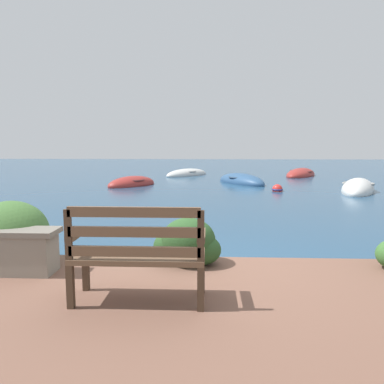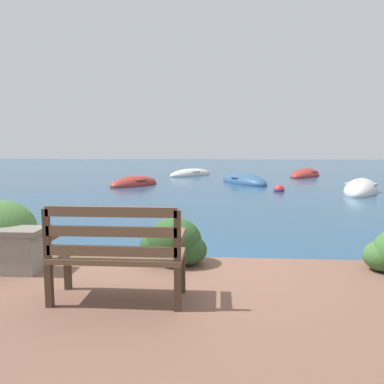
{
  "view_description": "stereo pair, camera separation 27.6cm",
  "coord_description": "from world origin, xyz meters",
  "px_view_note": "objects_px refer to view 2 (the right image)",
  "views": [
    {
      "loc": [
        0.14,
        -4.76,
        1.67
      ],
      "look_at": [
        -0.4,
        7.0,
        0.19
      ],
      "focal_mm": 35.0,
      "sensor_mm": 36.0,
      "label": 1
    },
    {
      "loc": [
        0.41,
        -4.75,
        1.67
      ],
      "look_at": [
        -0.4,
        7.0,
        0.19
      ],
      "focal_mm": 35.0,
      "sensor_mm": 36.0,
      "label": 2
    }
  ],
  "objects_px": {
    "rowboat_outer": "(305,175)",
    "rowboat_distant": "(191,175)",
    "park_bench": "(117,251)",
    "mooring_buoy": "(279,190)",
    "rowboat_nearest": "(361,190)",
    "rowboat_mid": "(134,184)",
    "rowboat_far": "(244,182)"
  },
  "relations": [
    {
      "from": "rowboat_far",
      "to": "rowboat_outer",
      "type": "relative_size",
      "value": 0.96
    },
    {
      "from": "park_bench",
      "to": "mooring_buoy",
      "type": "bearing_deg",
      "value": 71.5
    },
    {
      "from": "rowboat_distant",
      "to": "mooring_buoy",
      "type": "relative_size",
      "value": 7.25
    },
    {
      "from": "rowboat_nearest",
      "to": "rowboat_distant",
      "type": "distance_m",
      "value": 9.56
    },
    {
      "from": "rowboat_far",
      "to": "mooring_buoy",
      "type": "xyz_separation_m",
      "value": [
        1.07,
        -2.9,
        0.0
      ]
    },
    {
      "from": "rowboat_distant",
      "to": "rowboat_outer",
      "type": "bearing_deg",
      "value": 127.66
    },
    {
      "from": "park_bench",
      "to": "rowboat_outer",
      "type": "bearing_deg",
      "value": 70.24
    },
    {
      "from": "rowboat_mid",
      "to": "mooring_buoy",
      "type": "relative_size",
      "value": 6.25
    },
    {
      "from": "park_bench",
      "to": "rowboat_outer",
      "type": "height_order",
      "value": "park_bench"
    },
    {
      "from": "rowboat_far",
      "to": "rowboat_distant",
      "type": "relative_size",
      "value": 1.09
    },
    {
      "from": "rowboat_nearest",
      "to": "rowboat_outer",
      "type": "relative_size",
      "value": 0.97
    },
    {
      "from": "park_bench",
      "to": "rowboat_far",
      "type": "bearing_deg",
      "value": 79.51
    },
    {
      "from": "mooring_buoy",
      "to": "rowboat_nearest",
      "type": "bearing_deg",
      "value": -0.41
    },
    {
      "from": "rowboat_outer",
      "to": "rowboat_distant",
      "type": "xyz_separation_m",
      "value": [
        -6.19,
        0.1,
        -0.01
      ]
    },
    {
      "from": "park_bench",
      "to": "rowboat_distant",
      "type": "xyz_separation_m",
      "value": [
        -0.57,
        17.26,
        -0.64
      ]
    },
    {
      "from": "rowboat_nearest",
      "to": "rowboat_far",
      "type": "bearing_deg",
      "value": -101.31
    },
    {
      "from": "rowboat_outer",
      "to": "rowboat_distant",
      "type": "distance_m",
      "value": 6.2
    },
    {
      "from": "rowboat_far",
      "to": "rowboat_outer",
      "type": "bearing_deg",
      "value": -70.45
    },
    {
      "from": "rowboat_nearest",
      "to": "rowboat_distant",
      "type": "bearing_deg",
      "value": -111.24
    },
    {
      "from": "park_bench",
      "to": "rowboat_nearest",
      "type": "height_order",
      "value": "park_bench"
    },
    {
      "from": "rowboat_mid",
      "to": "rowboat_distant",
      "type": "bearing_deg",
      "value": 13.85
    },
    {
      "from": "park_bench",
      "to": "rowboat_distant",
      "type": "relative_size",
      "value": 0.41
    },
    {
      "from": "rowboat_far",
      "to": "mooring_buoy",
      "type": "relative_size",
      "value": 7.91
    },
    {
      "from": "rowboat_mid",
      "to": "rowboat_outer",
      "type": "xyz_separation_m",
      "value": [
        8.17,
        5.18,
        0.0
      ]
    },
    {
      "from": "rowboat_mid",
      "to": "rowboat_outer",
      "type": "height_order",
      "value": "rowboat_outer"
    },
    {
      "from": "rowboat_outer",
      "to": "mooring_buoy",
      "type": "distance_m",
      "value": 7.24
    },
    {
      "from": "mooring_buoy",
      "to": "rowboat_outer",
      "type": "bearing_deg",
      "value": 69.96
    },
    {
      "from": "rowboat_outer",
      "to": "mooring_buoy",
      "type": "bearing_deg",
      "value": -169.84
    },
    {
      "from": "rowboat_outer",
      "to": "mooring_buoy",
      "type": "xyz_separation_m",
      "value": [
        -2.48,
        -6.81,
        0.0
      ]
    },
    {
      "from": "rowboat_outer",
      "to": "mooring_buoy",
      "type": "height_order",
      "value": "rowboat_outer"
    },
    {
      "from": "rowboat_mid",
      "to": "rowboat_far",
      "type": "relative_size",
      "value": 0.79
    },
    {
      "from": "rowboat_mid",
      "to": "mooring_buoy",
      "type": "xyz_separation_m",
      "value": [
        5.69,
        -1.62,
        0.01
      ]
    }
  ]
}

